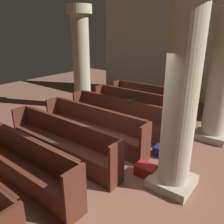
{
  "coord_description": "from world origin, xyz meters",
  "views": [
    {
      "loc": [
        2.67,
        -3.27,
        2.85
      ],
      "look_at": [
        -0.88,
        1.26,
        0.75
      ],
      "focal_mm": 36.6,
      "sensor_mm": 36.0,
      "label": 1
    }
  ],
  "objects_px": {
    "pew_row_5": "(19,159)",
    "lectern": "(184,97)",
    "pew_row_1": "(136,105)",
    "pew_row_0": "(152,98)",
    "pew_row_2": "(117,114)",
    "kneeler_box_red": "(146,170)",
    "pillar_aisle_side": "(222,70)",
    "pillar_aisle_rear": "(182,91)",
    "hymn_book": "(132,100)",
    "kneeler_box_navy": "(161,151)",
    "pew_row_3": "(93,125)",
    "pew_row_4": "(62,140)",
    "pillar_far_side": "(81,57)"
  },
  "relations": [
    {
      "from": "pew_row_2",
      "to": "lectern",
      "type": "relative_size",
      "value": 2.96
    },
    {
      "from": "lectern",
      "to": "kneeler_box_red",
      "type": "height_order",
      "value": "lectern"
    },
    {
      "from": "pillar_aisle_rear",
      "to": "lectern",
      "type": "height_order",
      "value": "pillar_aisle_rear"
    },
    {
      "from": "pew_row_1",
      "to": "pew_row_0",
      "type": "bearing_deg",
      "value": 90.0
    },
    {
      "from": "pew_row_2",
      "to": "kneeler_box_red",
      "type": "height_order",
      "value": "pew_row_2"
    },
    {
      "from": "pew_row_0",
      "to": "hymn_book",
      "type": "distance_m",
      "value": 1.99
    },
    {
      "from": "kneeler_box_navy",
      "to": "pew_row_0",
      "type": "bearing_deg",
      "value": 123.31
    },
    {
      "from": "pew_row_2",
      "to": "pew_row_4",
      "type": "bearing_deg",
      "value": -90.0
    },
    {
      "from": "pillar_far_side",
      "to": "pew_row_1",
      "type": "bearing_deg",
      "value": 2.56
    },
    {
      "from": "pew_row_2",
      "to": "kneeler_box_navy",
      "type": "bearing_deg",
      "value": -17.37
    },
    {
      "from": "pew_row_5",
      "to": "hymn_book",
      "type": "relative_size",
      "value": 14.84
    },
    {
      "from": "hymn_book",
      "to": "kneeler_box_navy",
      "type": "height_order",
      "value": "hymn_book"
    },
    {
      "from": "pew_row_0",
      "to": "pew_row_4",
      "type": "height_order",
      "value": "same"
    },
    {
      "from": "pew_row_5",
      "to": "lectern",
      "type": "distance_m",
      "value": 6.23
    },
    {
      "from": "pew_row_1",
      "to": "pillar_far_side",
      "type": "distance_m",
      "value": 2.73
    },
    {
      "from": "pew_row_5",
      "to": "kneeler_box_navy",
      "type": "height_order",
      "value": "pew_row_5"
    },
    {
      "from": "pew_row_4",
      "to": "hymn_book",
      "type": "relative_size",
      "value": 14.84
    },
    {
      "from": "pew_row_3",
      "to": "lectern",
      "type": "height_order",
      "value": "lectern"
    },
    {
      "from": "pew_row_4",
      "to": "pillar_aisle_side",
      "type": "xyz_separation_m",
      "value": [
        2.4,
        3.27,
        1.39
      ]
    },
    {
      "from": "kneeler_box_navy",
      "to": "kneeler_box_red",
      "type": "height_order",
      "value": "kneeler_box_red"
    },
    {
      "from": "pew_row_0",
      "to": "pillar_aisle_rear",
      "type": "xyz_separation_m",
      "value": [
        2.4,
        -3.51,
        1.39
      ]
    },
    {
      "from": "pew_row_4",
      "to": "kneeler_box_red",
      "type": "xyz_separation_m",
      "value": [
        1.83,
        0.63,
        -0.38
      ]
    },
    {
      "from": "pew_row_0",
      "to": "lectern",
      "type": "distance_m",
      "value": 1.27
    },
    {
      "from": "pillar_aisle_rear",
      "to": "kneeler_box_navy",
      "type": "relative_size",
      "value": 11.08
    },
    {
      "from": "pew_row_0",
      "to": "pew_row_1",
      "type": "xyz_separation_m",
      "value": [
        0.0,
        -1.04,
        0.0
      ]
    },
    {
      "from": "pew_row_5",
      "to": "pillar_aisle_side",
      "type": "relative_size",
      "value": 0.88
    },
    {
      "from": "pew_row_5",
      "to": "kneeler_box_red",
      "type": "distance_m",
      "value": 2.51
    },
    {
      "from": "hymn_book",
      "to": "pew_row_1",
      "type": "bearing_deg",
      "value": 113.76
    },
    {
      "from": "pew_row_1",
      "to": "pillar_aisle_side",
      "type": "height_order",
      "value": "pillar_aisle_side"
    },
    {
      "from": "pew_row_5",
      "to": "kneeler_box_red",
      "type": "xyz_separation_m",
      "value": [
        1.83,
        1.68,
        -0.38
      ]
    },
    {
      "from": "pew_row_1",
      "to": "pew_row_2",
      "type": "distance_m",
      "value": 1.04
    },
    {
      "from": "pew_row_3",
      "to": "pillar_far_side",
      "type": "distance_m",
      "value": 3.37
    },
    {
      "from": "lectern",
      "to": "hymn_book",
      "type": "distance_m",
      "value": 2.94
    },
    {
      "from": "pew_row_2",
      "to": "lectern",
      "type": "height_order",
      "value": "lectern"
    },
    {
      "from": "kneeler_box_navy",
      "to": "kneeler_box_red",
      "type": "xyz_separation_m",
      "value": [
        0.11,
        -0.91,
        0.01
      ]
    },
    {
      "from": "pew_row_2",
      "to": "pillar_aisle_rear",
      "type": "distance_m",
      "value": 3.12
    },
    {
      "from": "pew_row_0",
      "to": "pew_row_4",
      "type": "xyz_separation_m",
      "value": [
        0.0,
        -4.17,
        0.0
      ]
    },
    {
      "from": "pew_row_1",
      "to": "kneeler_box_red",
      "type": "distance_m",
      "value": 3.12
    },
    {
      "from": "pew_row_2",
      "to": "kneeler_box_navy",
      "type": "relative_size",
      "value": 9.76
    },
    {
      "from": "pew_row_0",
      "to": "pew_row_2",
      "type": "height_order",
      "value": "same"
    },
    {
      "from": "pew_row_3",
      "to": "pillar_aisle_side",
      "type": "xyz_separation_m",
      "value": [
        2.4,
        2.22,
        1.39
      ]
    },
    {
      "from": "pew_row_2",
      "to": "pillar_aisle_side",
      "type": "relative_size",
      "value": 0.88
    },
    {
      "from": "pillar_aisle_side",
      "to": "lectern",
      "type": "bearing_deg",
      "value": 130.04
    },
    {
      "from": "pew_row_4",
      "to": "pillar_aisle_rear",
      "type": "relative_size",
      "value": 0.88
    },
    {
      "from": "hymn_book",
      "to": "pillar_aisle_side",
      "type": "bearing_deg",
      "value": 26.3
    },
    {
      "from": "lectern",
      "to": "pillar_aisle_side",
      "type": "bearing_deg",
      "value": -49.96
    },
    {
      "from": "pew_row_5",
      "to": "lectern",
      "type": "height_order",
      "value": "lectern"
    },
    {
      "from": "pew_row_4",
      "to": "pew_row_5",
      "type": "height_order",
      "value": "same"
    },
    {
      "from": "pillar_aisle_rear",
      "to": "hymn_book",
      "type": "xyz_separation_m",
      "value": [
        -2.02,
        1.61,
        -0.94
      ]
    },
    {
      "from": "pew_row_2",
      "to": "pew_row_3",
      "type": "height_order",
      "value": "same"
    }
  ]
}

